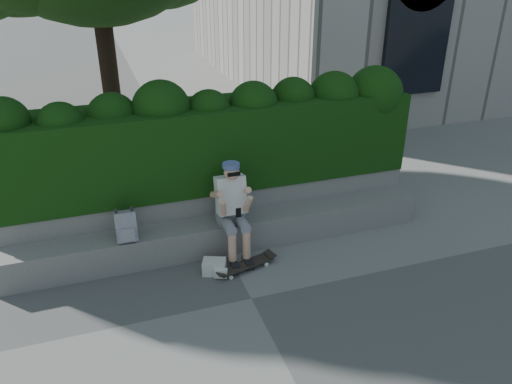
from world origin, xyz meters
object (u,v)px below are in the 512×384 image
object	(u,v)px
skateboard	(245,265)
backpack_plaid	(126,227)
backpack_ground	(214,267)
person	(232,206)

from	to	relation	value
skateboard	backpack_plaid	world-z (taller)	backpack_plaid
backpack_plaid	backpack_ground	bearing A→B (deg)	-22.28
person	skateboard	bearing A→B (deg)	-84.47
person	backpack_plaid	bearing A→B (deg)	176.71
person	backpack_plaid	world-z (taller)	person
backpack_plaid	backpack_ground	size ratio (longest dim) A/B	1.33
person	skateboard	distance (m)	0.81
backpack_plaid	backpack_ground	xyz separation A→B (m)	(1.04, -0.47, -0.55)
person	backpack_ground	size ratio (longest dim) A/B	4.61
backpack_plaid	person	bearing A→B (deg)	-1.38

